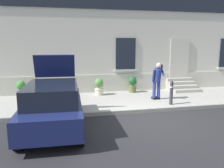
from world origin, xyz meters
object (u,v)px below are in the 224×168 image
(bollard_near_person, at_px, (171,92))
(planter_cream, at_px, (99,86))
(planter_charcoal, at_px, (21,89))
(planter_terracotta, at_px, (62,88))
(hatchback_car_navy, at_px, (53,105))
(planter_olive, at_px, (133,84))
(person_on_phone, at_px, (157,79))

(bollard_near_person, xyz_separation_m, planter_cream, (-2.74, 2.48, -0.11))
(planter_charcoal, bearing_deg, planter_terracotta, -0.21)
(hatchback_car_navy, height_order, planter_olive, hatchback_car_navy)
(planter_charcoal, relative_size, planter_terracotta, 1.00)
(planter_cream, distance_m, planter_olive, 1.89)
(planter_cream, relative_size, planter_olive, 1.00)
(person_on_phone, distance_m, planter_charcoal, 6.45)
(hatchback_car_navy, distance_m, planter_cream, 4.45)
(person_on_phone, relative_size, planter_terracotta, 2.02)
(planter_terracotta, relative_size, planter_olive, 1.00)
(hatchback_car_navy, relative_size, planter_olive, 4.79)
(person_on_phone, bearing_deg, planter_olive, 92.53)
(planter_terracotta, xyz_separation_m, planter_cream, (1.87, -0.05, 0.00))
(planter_terracotta, height_order, planter_cream, same)
(planter_charcoal, xyz_separation_m, planter_cream, (3.74, -0.06, 0.00))
(bollard_near_person, bearing_deg, planter_charcoal, 158.61)
(person_on_phone, bearing_deg, planter_terracotta, 143.93)
(person_on_phone, distance_m, planter_olive, 2.00)
(person_on_phone, height_order, planter_terracotta, person_on_phone)
(hatchback_car_navy, bearing_deg, planter_cream, 61.74)
(bollard_near_person, xyz_separation_m, person_on_phone, (-0.25, 0.94, 0.43))
(hatchback_car_navy, height_order, bollard_near_person, hatchback_car_navy)
(bollard_near_person, bearing_deg, planter_terracotta, 151.21)
(hatchback_car_navy, xyz_separation_m, planter_olive, (3.98, 4.20, -0.19))
(planter_terracotta, bearing_deg, hatchback_car_navy, -93.35)
(hatchback_car_navy, distance_m, planter_charcoal, 4.30)
(hatchback_car_navy, xyz_separation_m, planter_cream, (2.10, 3.91, -0.19))
(bollard_near_person, height_order, planter_olive, bollard_near_person)
(person_on_phone, xyz_separation_m, planter_cream, (-2.48, 1.54, -0.54))
(planter_cream, bearing_deg, hatchback_car_navy, -118.26)
(bollard_near_person, bearing_deg, planter_cream, 137.82)
(bollard_near_person, height_order, planter_cream, bollard_near_person)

